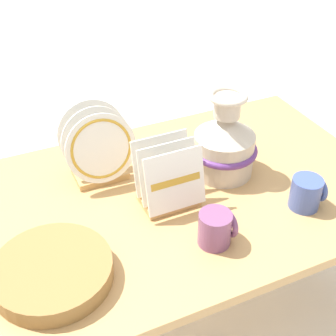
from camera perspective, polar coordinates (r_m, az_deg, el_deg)
ground_plane at (r=1.95m, az=0.00°, el=-16.93°), size 14.00×14.00×0.00m
display_table at (r=1.56m, az=0.00°, el=-4.98°), size 1.47×0.88×0.59m
ceramic_vase at (r=1.57m, az=6.89°, el=3.12°), size 0.23×0.23×0.30m
dish_rack_round_plates at (r=1.55m, az=-8.49°, el=2.15°), size 0.23×0.16×0.25m
dish_rack_square_plates at (r=1.45m, az=0.04°, el=-1.80°), size 0.19×0.15×0.21m
wicker_charger_stack at (r=1.29m, az=-13.89°, el=-12.16°), size 0.32×0.32×0.05m
mug_cobalt_glaze at (r=1.51m, az=16.58°, el=-2.89°), size 0.10×0.10×0.10m
mug_plum_glaze at (r=1.33m, az=5.92°, el=-7.30°), size 0.10×0.10×0.10m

